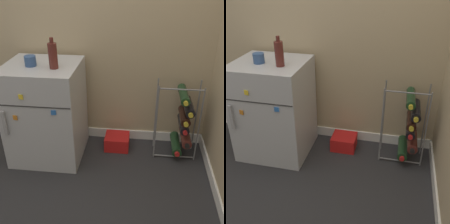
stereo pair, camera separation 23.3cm
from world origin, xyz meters
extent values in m
plane|color=#28282B|center=(0.00, 0.00, 0.00)|extent=(14.00, 14.00, 0.00)
cube|color=tan|center=(0.00, 0.60, 1.25)|extent=(6.73, 0.06, 2.50)
cube|color=white|center=(0.00, 0.56, 0.04)|extent=(6.73, 0.01, 0.09)
cube|color=#B7BABF|center=(-0.49, 0.25, 0.41)|extent=(0.58, 0.54, 0.82)
cube|color=#2D2D2D|center=(-0.49, -0.02, 0.60)|extent=(0.57, 0.00, 0.01)
cube|color=#9E9EA3|center=(-0.72, -0.03, 0.45)|extent=(0.02, 0.02, 0.20)
cube|color=blue|center=(-0.34, -0.02, 0.56)|extent=(0.04, 0.01, 0.04)
cube|color=orange|center=(-0.63, -0.02, 0.50)|extent=(0.04, 0.02, 0.04)
cube|color=yellow|center=(-0.56, -0.02, 0.67)|extent=(0.04, 0.01, 0.04)
cylinder|color=slate|center=(0.42, 0.29, 0.34)|extent=(0.01, 0.01, 0.67)
cylinder|color=slate|center=(0.77, 0.29, 0.34)|extent=(0.01, 0.01, 0.67)
cylinder|color=slate|center=(0.42, 0.45, 0.34)|extent=(0.01, 0.01, 0.67)
cylinder|color=slate|center=(0.77, 0.45, 0.34)|extent=(0.01, 0.01, 0.67)
cylinder|color=slate|center=(0.59, 0.29, 0.02)|extent=(0.35, 0.01, 0.01)
cylinder|color=slate|center=(0.59, 0.29, 0.65)|extent=(0.35, 0.01, 0.01)
cylinder|color=#19381E|center=(0.61, 0.37, 0.10)|extent=(0.08, 0.29, 0.08)
cylinder|color=red|center=(0.61, 0.22, 0.10)|extent=(0.04, 0.02, 0.04)
cylinder|color=#56231E|center=(0.68, 0.37, 0.18)|extent=(0.08, 0.28, 0.08)
cylinder|color=black|center=(0.68, 0.22, 0.18)|extent=(0.04, 0.02, 0.04)
cylinder|color=black|center=(0.65, 0.37, 0.31)|extent=(0.07, 0.27, 0.07)
cylinder|color=red|center=(0.65, 0.22, 0.31)|extent=(0.04, 0.02, 0.04)
cylinder|color=black|center=(0.65, 0.37, 0.38)|extent=(0.08, 0.26, 0.08)
cylinder|color=gold|center=(0.65, 0.23, 0.38)|extent=(0.04, 0.02, 0.04)
cylinder|color=black|center=(0.67, 0.37, 0.47)|extent=(0.08, 0.29, 0.08)
cylinder|color=gold|center=(0.67, 0.22, 0.47)|extent=(0.04, 0.02, 0.04)
cylinder|color=#19381E|center=(0.62, 0.37, 0.58)|extent=(0.07, 0.30, 0.07)
cylinder|color=gold|center=(0.62, 0.21, 0.58)|extent=(0.03, 0.02, 0.03)
cube|color=red|center=(0.09, 0.40, 0.06)|extent=(0.22, 0.20, 0.13)
cylinder|color=#335184|center=(-0.55, 0.21, 0.86)|extent=(0.09, 0.09, 0.08)
cylinder|color=#56231E|center=(-0.36, 0.18, 0.92)|extent=(0.07, 0.07, 0.19)
cylinder|color=#56231E|center=(-0.36, 0.18, 1.03)|extent=(0.03, 0.03, 0.04)
camera|label=1|loc=(0.29, -1.73, 1.52)|focal=45.00mm
camera|label=2|loc=(0.52, -1.69, 1.52)|focal=45.00mm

